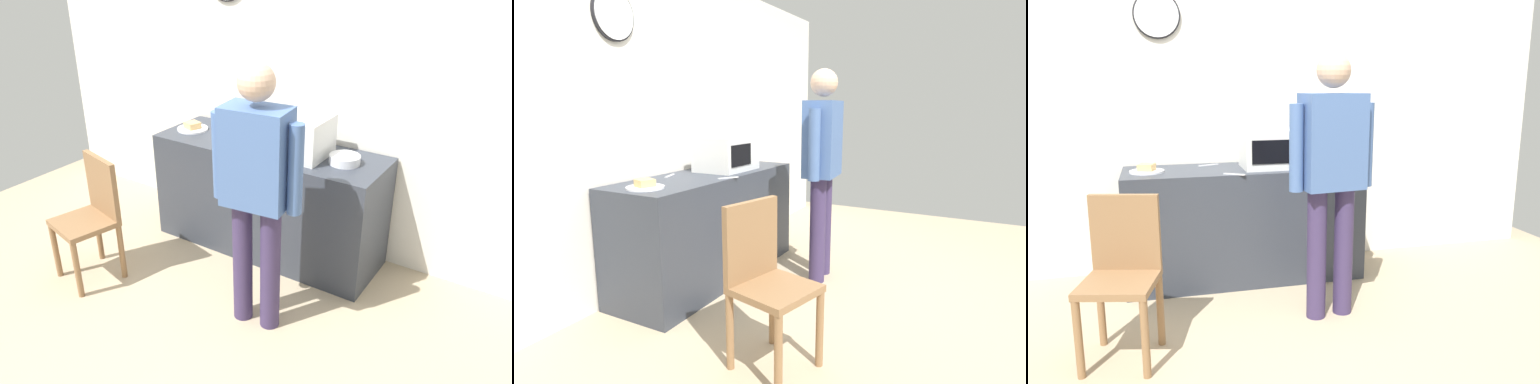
{
  "view_description": "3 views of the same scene",
  "coord_description": "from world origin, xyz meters",
  "views": [
    {
      "loc": [
        1.84,
        -1.98,
        2.35
      ],
      "look_at": [
        -0.0,
        0.84,
        0.7
      ],
      "focal_mm": 36.39,
      "sensor_mm": 36.0,
      "label": 1
    },
    {
      "loc": [
        -2.95,
        -0.89,
        1.45
      ],
      "look_at": [
        0.08,
        0.74,
        0.76
      ],
      "focal_mm": 29.65,
      "sensor_mm": 36.0,
      "label": 2
    },
    {
      "loc": [
        -0.8,
        -2.67,
        1.57
      ],
      "look_at": [
        0.09,
        0.77,
        0.79
      ],
      "focal_mm": 35.32,
      "sensor_mm": 36.0,
      "label": 3
    }
  ],
  "objects": [
    {
      "name": "ground_plane",
      "position": [
        0.0,
        0.0,
        0.0
      ],
      "size": [
        6.0,
        6.0,
        0.0
      ],
      "primitive_type": "plane",
      "color": "tan"
    },
    {
      "name": "wooden_chair",
      "position": [
        -1.02,
        0.18,
        0.52
      ],
      "size": [
        0.48,
        0.48,
        0.94
      ],
      "color": "olive",
      "rests_on": "ground_plane"
    },
    {
      "name": "spoon_utensil",
      "position": [
        -0.25,
        0.94,
        0.91
      ],
      "size": [
        0.15,
        0.11,
        0.01
      ],
      "primitive_type": "cube",
      "rotation": [
        0.0,
        0.0,
        2.56
      ],
      "color": "silver",
      "rests_on": "kitchen_counter"
    },
    {
      "name": "kitchen_counter",
      "position": [
        -0.13,
        1.22,
        0.45
      ],
      "size": [
        1.86,
        0.62,
        0.91
      ],
      "primitive_type": "cube",
      "color": "#333842",
      "rests_on": "ground_plane"
    },
    {
      "name": "back_wall",
      "position": [
        -0.0,
        1.6,
        1.3
      ],
      "size": [
        5.4,
        0.13,
        2.6
      ],
      "color": "silver",
      "rests_on": "ground_plane"
    },
    {
      "name": "person_standing",
      "position": [
        0.31,
        0.37,
        1.03
      ],
      "size": [
        0.59,
        0.28,
        1.75
      ],
      "color": "#392D53",
      "rests_on": "ground_plane"
    },
    {
      "name": "fork_utensil",
      "position": [
        -0.39,
        1.41,
        0.91
      ],
      "size": [
        0.17,
        0.08,
        0.01
      ],
      "primitive_type": "cube",
      "rotation": [
        0.0,
        0.0,
        0.36
      ],
      "color": "silver",
      "rests_on": "kitchen_counter"
    },
    {
      "name": "salad_bowl",
      "position": [
        0.5,
        1.22,
        0.94
      ],
      "size": [
        0.22,
        0.22,
        0.06
      ],
      "primitive_type": "cylinder",
      "color": "white",
      "rests_on": "kitchen_counter"
    },
    {
      "name": "microwave",
      "position": [
        0.11,
        1.19,
        1.06
      ],
      "size": [
        0.5,
        0.39,
        0.3
      ],
      "color": "silver",
      "rests_on": "kitchen_counter"
    },
    {
      "name": "sandwich_plate",
      "position": [
        -0.87,
        1.2,
        0.93
      ],
      "size": [
        0.26,
        0.26,
        0.07
      ],
      "color": "white",
      "rests_on": "kitchen_counter"
    }
  ]
}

